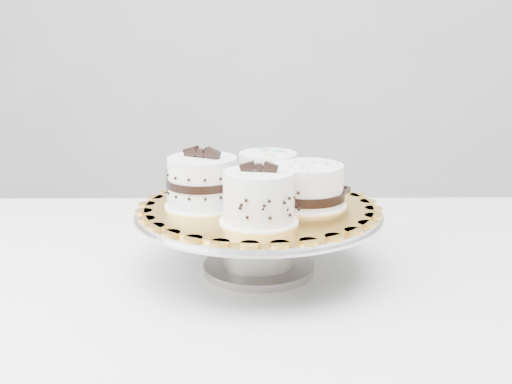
# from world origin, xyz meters

# --- Properties ---
(table) EXTENTS (1.31, 0.93, 0.75)m
(table) POSITION_xyz_m (-0.00, 0.04, 0.68)
(table) COLOR white
(table) RESTS_ON floor
(cake_stand) EXTENTS (0.38, 0.38, 0.10)m
(cake_stand) POSITION_xyz_m (-0.02, 0.03, 0.82)
(cake_stand) COLOR gray
(cake_stand) RESTS_ON table
(cake_board) EXTENTS (0.41, 0.41, 0.01)m
(cake_board) POSITION_xyz_m (-0.02, 0.03, 0.85)
(cake_board) COLOR gold
(cake_board) RESTS_ON cake_stand
(cake_swirl) EXTENTS (0.11, 0.11, 0.09)m
(cake_swirl) POSITION_xyz_m (-0.02, -0.06, 0.89)
(cake_swirl) COLOR white
(cake_swirl) RESTS_ON cake_board
(cake_banded) EXTENTS (0.14, 0.14, 0.09)m
(cake_banded) POSITION_xyz_m (-0.11, 0.02, 0.89)
(cake_banded) COLOR white
(cake_banded) RESTS_ON cake_board
(cake_dots) EXTENTS (0.11, 0.11, 0.07)m
(cake_dots) POSITION_xyz_m (-0.01, 0.10, 0.89)
(cake_dots) COLOR white
(cake_dots) RESTS_ON cake_board
(cake_ribbon) EXTENTS (0.14, 0.14, 0.07)m
(cake_ribbon) POSITION_xyz_m (0.05, 0.04, 0.89)
(cake_ribbon) COLOR white
(cake_ribbon) RESTS_ON cake_board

